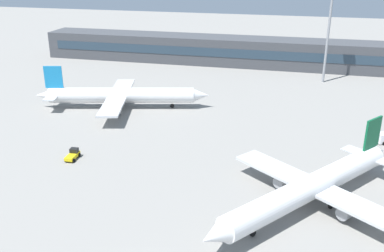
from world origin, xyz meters
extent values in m
plane|color=gray|center=(0.00, 40.00, 0.00)|extent=(400.00, 400.00, 0.00)
cube|color=#3F4247|center=(0.00, 106.54, 4.50)|extent=(143.68, 12.00, 9.00)
cube|color=#263847|center=(0.00, 100.49, 4.95)|extent=(136.49, 0.16, 2.80)
cylinder|color=silver|center=(19.17, 20.39, 3.13)|extent=(23.40, 29.45, 3.60)
cone|color=silver|center=(7.94, 5.45, 3.13)|extent=(5.12, 5.23, 3.42)
cone|color=silver|center=(30.30, 35.18, 3.13)|extent=(4.18, 4.40, 2.52)
cube|color=#0C5933|center=(28.58, 32.89, 7.54)|extent=(2.78, 3.54, 5.22)
cube|color=silver|center=(28.75, 33.12, 3.32)|extent=(9.17, 7.82, 0.23)
cube|color=silver|center=(19.74, 21.14, 2.84)|extent=(25.47, 20.74, 0.47)
cylinder|color=gray|center=(15.20, 24.57, 1.51)|extent=(3.34, 3.57, 1.90)
cylinder|color=gray|center=(24.29, 17.72, 1.51)|extent=(3.34, 3.57, 1.90)
cylinder|color=black|center=(11.99, 10.84, 0.47)|extent=(0.87, 0.99, 0.95)
cylinder|color=black|center=(18.34, 23.38, 0.47)|extent=(0.87, 0.99, 0.95)
cylinder|color=black|center=(22.29, 20.42, 0.47)|extent=(0.87, 0.99, 0.95)
cylinder|color=silver|center=(-24.91, 55.01, 3.18)|extent=(34.57, 11.98, 3.67)
cone|color=silver|center=(-6.47, 59.62, 3.18)|extent=(4.76, 4.36, 3.48)
cone|color=silver|center=(-43.18, 50.44, 3.18)|extent=(4.18, 3.38, 2.57)
cube|color=#197FBF|center=(-40.35, 51.15, 7.67)|extent=(4.20, 1.37, 5.30)
cube|color=silver|center=(-40.63, 51.08, 3.38)|extent=(4.96, 10.01, 0.23)
cube|color=silver|center=(-25.85, 54.77, 2.89)|extent=(11.51, 29.19, 0.48)
cylinder|color=gray|center=(-24.45, 49.16, 1.53)|extent=(3.46, 2.62, 1.93)
cylinder|color=gray|center=(-27.25, 60.39, 1.53)|extent=(3.46, 2.62, 1.93)
cylinder|color=black|center=(-13.12, 57.96, 0.48)|extent=(1.03, 0.61, 0.96)
cylinder|color=black|center=(-26.18, 52.11, 0.48)|extent=(1.03, 0.61, 0.96)
cylinder|color=black|center=(-27.39, 56.97, 0.48)|extent=(1.03, 0.61, 0.96)
cube|color=yellow|center=(-22.56, 26.11, 0.65)|extent=(1.70, 3.68, 0.60)
cube|color=black|center=(-22.61, 27.01, 1.30)|extent=(1.46, 1.18, 0.90)
cylinder|color=black|center=(-21.85, 27.35, 0.35)|extent=(0.29, 0.71, 0.70)
cylinder|color=black|center=(-23.41, 27.26, 0.35)|extent=(0.29, 0.71, 0.70)
cylinder|color=black|center=(-21.72, 24.96, 0.35)|extent=(0.29, 0.71, 0.70)
cylinder|color=black|center=(-23.27, 24.87, 0.35)|extent=(0.29, 0.71, 0.70)
cube|color=#1E2633|center=(32.69, 47.44, 1.63)|extent=(0.98, 1.78, 0.70)
cylinder|color=black|center=(32.51, 48.49, 0.38)|extent=(0.81, 0.58, 0.76)
cylinder|color=black|center=(33.40, 46.65, 0.38)|extent=(0.81, 0.58, 0.76)
cylinder|color=gray|center=(23.01, 90.83, 14.84)|extent=(0.70, 0.70, 29.67)
camera|label=1|loc=(16.00, -37.88, 34.66)|focal=40.73mm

